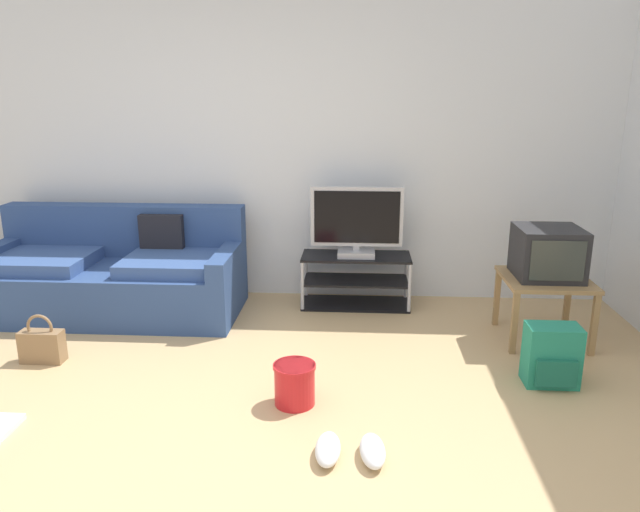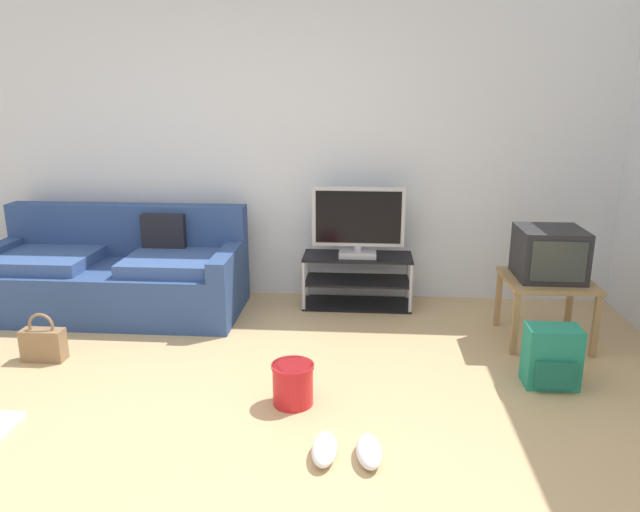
{
  "view_description": "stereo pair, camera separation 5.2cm",
  "coord_description": "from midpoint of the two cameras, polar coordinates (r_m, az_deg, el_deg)",
  "views": [
    {
      "loc": [
        0.84,
        -2.66,
        1.75
      ],
      "look_at": [
        0.6,
        1.2,
        0.69
      ],
      "focal_mm": 33.35,
      "sensor_mm": 36.0,
      "label": 1
    },
    {
      "loc": [
        0.9,
        -2.66,
        1.75
      ],
      "look_at": [
        0.6,
        1.2,
        0.69
      ],
      "focal_mm": 33.35,
      "sensor_mm": 36.0,
      "label": 2
    }
  ],
  "objects": [
    {
      "name": "backpack",
      "position": [
        3.96,
        21.7,
        -9.0
      ],
      "size": [
        0.32,
        0.27,
        0.38
      ],
      "rotation": [
        0.0,
        0.0,
        0.46
      ],
      "color": "#238466",
      "rests_on": "ground_plane"
    },
    {
      "name": "crt_tv",
      "position": [
        4.51,
        21.45,
        0.24
      ],
      "size": [
        0.44,
        0.44,
        0.36
      ],
      "color": "#232326",
      "rests_on": "side_table"
    },
    {
      "name": "handbag",
      "position": [
        4.44,
        -24.71,
        -7.63
      ],
      "size": [
        0.28,
        0.12,
        0.34
      ],
      "rotation": [
        0.0,
        0.0,
        -0.12
      ],
      "color": "olive",
      "rests_on": "ground_plane"
    },
    {
      "name": "tv_stand",
      "position": [
        5.03,
        3.89,
        -2.36
      ],
      "size": [
        0.91,
        0.39,
        0.44
      ],
      "color": "black",
      "rests_on": "ground_plane"
    },
    {
      "name": "couch",
      "position": [
        5.15,
        -18.58,
        -1.66
      ],
      "size": [
        2.04,
        0.9,
        0.84
      ],
      "color": "navy",
      "rests_on": "ground_plane"
    },
    {
      "name": "sneakers_pair",
      "position": [
        3.09,
        3.08,
        -18.11
      ],
      "size": [
        0.36,
        0.3,
        0.09
      ],
      "color": "white",
      "rests_on": "ground_plane"
    },
    {
      "name": "side_table",
      "position": [
        4.56,
        21.21,
        -2.79
      ],
      "size": [
        0.59,
        0.59,
        0.47
      ],
      "color": "#9E7A4C",
      "rests_on": "ground_plane"
    },
    {
      "name": "wall_back",
      "position": [
        5.2,
        -5.37,
        10.91
      ],
      "size": [
        9.0,
        0.1,
        2.7
      ],
      "primitive_type": "cube",
      "color": "silver",
      "rests_on": "ground_plane"
    },
    {
      "name": "cleaning_bucket",
      "position": [
        3.51,
        -2.19,
        -12.04
      ],
      "size": [
        0.25,
        0.25,
        0.25
      ],
      "color": "red",
      "rests_on": "ground_plane"
    },
    {
      "name": "flat_tv",
      "position": [
        4.88,
        3.99,
        3.22
      ],
      "size": [
        0.76,
        0.22,
        0.58
      ],
      "color": "#B2B2B7",
      "rests_on": "tv_stand"
    },
    {
      "name": "ground_plane",
      "position": [
        3.3,
        -12.15,
        -17.15
      ],
      "size": [
        9.0,
        9.8,
        0.02
      ],
      "primitive_type": "cube",
      "color": "tan"
    }
  ]
}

